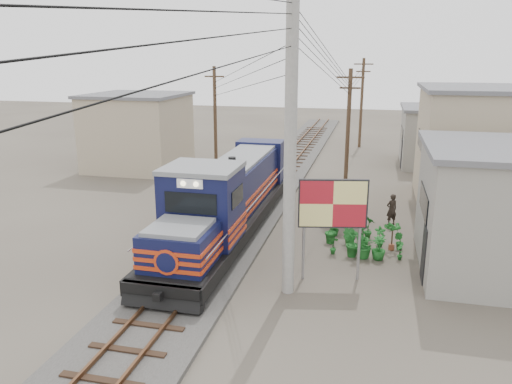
% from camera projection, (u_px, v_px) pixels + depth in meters
% --- Properties ---
extents(ground, '(120.00, 120.00, 0.00)m').
position_uv_depth(ground, '(195.00, 275.00, 18.15)').
color(ground, '#473F35').
rests_on(ground, ground).
extents(ballast, '(3.60, 70.00, 0.16)m').
position_uv_depth(ballast, '(258.00, 199.00, 27.51)').
color(ballast, '#595651').
rests_on(ballast, ground).
extents(track, '(1.15, 70.00, 0.12)m').
position_uv_depth(track, '(258.00, 196.00, 27.46)').
color(track, '#51331E').
rests_on(track, ground).
extents(locomotive, '(2.75, 14.94, 3.70)m').
position_uv_depth(locomotive, '(229.00, 199.00, 21.87)').
color(locomotive, black).
rests_on(locomotive, ground).
extents(utility_pole_main, '(0.40, 0.40, 10.00)m').
position_uv_depth(utility_pole_main, '(290.00, 146.00, 15.57)').
color(utility_pole_main, '#9E9B93').
rests_on(utility_pole_main, ground).
extents(wooden_pole_mid, '(1.60, 0.24, 7.00)m').
position_uv_depth(wooden_pole_mid, '(348.00, 126.00, 29.29)').
color(wooden_pole_mid, '#4C3826').
rests_on(wooden_pole_mid, ground).
extents(wooden_pole_far, '(1.60, 0.24, 7.50)m').
position_uv_depth(wooden_pole_far, '(362.00, 101.00, 42.28)').
color(wooden_pole_far, '#4C3826').
rests_on(wooden_pole_far, ground).
extents(wooden_pole_left, '(1.60, 0.24, 7.00)m').
position_uv_depth(wooden_pole_left, '(215.00, 114.00, 35.17)').
color(wooden_pole_left, '#4C3826').
rests_on(wooden_pole_left, ground).
extents(power_lines, '(9.65, 19.00, 3.30)m').
position_uv_depth(power_lines, '(248.00, 59.00, 24.14)').
color(power_lines, black).
rests_on(power_lines, ground).
extents(shophouse_mid, '(8.40, 7.35, 6.20)m').
position_uv_depth(shophouse_mid, '(502.00, 148.00, 25.77)').
color(shophouse_mid, tan).
rests_on(shophouse_mid, ground).
extents(shophouse_back, '(6.30, 6.30, 4.20)m').
position_uv_depth(shophouse_back, '(445.00, 136.00, 35.75)').
color(shophouse_back, gray).
rests_on(shophouse_back, ground).
extents(shophouse_left, '(6.30, 6.30, 5.20)m').
position_uv_depth(shophouse_left, '(138.00, 131.00, 34.70)').
color(shophouse_left, tan).
rests_on(shophouse_left, ground).
extents(billboard, '(2.36, 0.59, 3.68)m').
position_uv_depth(billboard, '(333.00, 206.00, 17.12)').
color(billboard, '#99999E').
rests_on(billboard, ground).
extents(market_umbrella, '(2.44, 2.44, 2.17)m').
position_uv_depth(market_umbrella, '(348.00, 186.00, 23.01)').
color(market_umbrella, black).
rests_on(market_umbrella, ground).
extents(vendor, '(0.66, 0.60, 1.51)m').
position_uv_depth(vendor, '(392.00, 210.00, 23.32)').
color(vendor, black).
rests_on(vendor, ground).
extents(plant_nursery, '(3.39, 3.20, 1.13)m').
position_uv_depth(plant_nursery, '(358.00, 239.00, 20.39)').
color(plant_nursery, '#1C6321').
rests_on(plant_nursery, ground).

